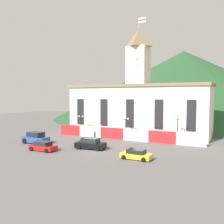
{
  "coord_description": "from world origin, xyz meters",
  "views": [
    {
      "loc": [
        19.96,
        -32.14,
        8.59
      ],
      "look_at": [
        0.0,
        6.78,
        5.73
      ],
      "focal_mm": 40.0,
      "sensor_mm": 36.0,
      "label": 1
    }
  ],
  "objects_px": {
    "street_lamp_far_left": "(81,121)",
    "street_lamp_center": "(178,124)",
    "car_blue_van": "(36,138)",
    "pedestrian": "(95,134)",
    "car_black_suv": "(90,144)",
    "car_yellow_coupe": "(136,155)",
    "street_lamp_right": "(126,123)",
    "car_red_sedan": "(43,146)"
  },
  "relations": [
    {
      "from": "car_yellow_coupe",
      "to": "car_red_sedan",
      "type": "bearing_deg",
      "value": 8.26
    },
    {
      "from": "car_blue_van",
      "to": "pedestrian",
      "type": "height_order",
      "value": "car_blue_van"
    },
    {
      "from": "car_red_sedan",
      "to": "street_lamp_center",
      "type": "bearing_deg",
      "value": -140.15
    },
    {
      "from": "car_black_suv",
      "to": "pedestrian",
      "type": "xyz_separation_m",
      "value": [
        -3.96,
        7.88,
        0.16
      ]
    },
    {
      "from": "car_black_suv",
      "to": "street_lamp_center",
      "type": "bearing_deg",
      "value": -142.59
    },
    {
      "from": "street_lamp_right",
      "to": "car_blue_van",
      "type": "distance_m",
      "value": 17.1
    },
    {
      "from": "car_red_sedan",
      "to": "pedestrian",
      "type": "distance_m",
      "value": 12.54
    },
    {
      "from": "car_blue_van",
      "to": "street_lamp_right",
      "type": "bearing_deg",
      "value": -135.92
    },
    {
      "from": "street_lamp_right",
      "to": "car_red_sedan",
      "type": "distance_m",
      "value": 17.03
    },
    {
      "from": "car_blue_van",
      "to": "car_yellow_coupe",
      "type": "height_order",
      "value": "car_blue_van"
    },
    {
      "from": "street_lamp_far_left",
      "to": "car_red_sedan",
      "type": "relative_size",
      "value": 0.98
    },
    {
      "from": "pedestrian",
      "to": "car_red_sedan",
      "type": "bearing_deg",
      "value": 114.64
    },
    {
      "from": "car_yellow_coupe",
      "to": "car_red_sedan",
      "type": "relative_size",
      "value": 0.96
    },
    {
      "from": "street_lamp_far_left",
      "to": "pedestrian",
      "type": "xyz_separation_m",
      "value": [
        5.13,
        -2.75,
        -2.23
      ]
    },
    {
      "from": "street_lamp_center",
      "to": "pedestrian",
      "type": "distance_m",
      "value": 15.97
    },
    {
      "from": "street_lamp_right",
      "to": "street_lamp_far_left",
      "type": "bearing_deg",
      "value": 180.0
    },
    {
      "from": "street_lamp_far_left",
      "to": "street_lamp_right",
      "type": "height_order",
      "value": "street_lamp_far_left"
    },
    {
      "from": "street_lamp_far_left",
      "to": "pedestrian",
      "type": "relative_size",
      "value": 2.4
    },
    {
      "from": "street_lamp_right",
      "to": "pedestrian",
      "type": "xyz_separation_m",
      "value": [
        -5.44,
        -2.75,
        -2.18
      ]
    },
    {
      "from": "car_black_suv",
      "to": "street_lamp_far_left",
      "type": "bearing_deg",
      "value": -54.62
    },
    {
      "from": "car_black_suv",
      "to": "pedestrian",
      "type": "distance_m",
      "value": 8.82
    },
    {
      "from": "car_black_suv",
      "to": "car_yellow_coupe",
      "type": "xyz_separation_m",
      "value": [
        8.99,
        -2.7,
        -0.2
      ]
    },
    {
      "from": "street_lamp_center",
      "to": "pedestrian",
      "type": "bearing_deg",
      "value": -169.97
    },
    {
      "from": "car_red_sedan",
      "to": "car_yellow_coupe",
      "type": "bearing_deg",
      "value": -174.13
    },
    {
      "from": "car_black_suv",
      "to": "car_blue_van",
      "type": "height_order",
      "value": "car_blue_van"
    },
    {
      "from": "car_black_suv",
      "to": "car_yellow_coupe",
      "type": "bearing_deg",
      "value": 158.1
    },
    {
      "from": "car_black_suv",
      "to": "pedestrian",
      "type": "height_order",
      "value": "pedestrian"
    },
    {
      "from": "street_lamp_far_left",
      "to": "car_black_suv",
      "type": "bearing_deg",
      "value": -49.46
    },
    {
      "from": "street_lamp_far_left",
      "to": "street_lamp_center",
      "type": "bearing_deg",
      "value": -0.0
    },
    {
      "from": "car_black_suv",
      "to": "car_red_sedan",
      "type": "height_order",
      "value": "car_black_suv"
    },
    {
      "from": "pedestrian",
      "to": "street_lamp_center",
      "type": "bearing_deg",
      "value": -136.3
    },
    {
      "from": "street_lamp_right",
      "to": "street_lamp_center",
      "type": "height_order",
      "value": "street_lamp_center"
    },
    {
      "from": "car_red_sedan",
      "to": "street_lamp_far_left",
      "type": "bearing_deg",
      "value": -79.19
    },
    {
      "from": "street_lamp_far_left",
      "to": "car_black_suv",
      "type": "relative_size",
      "value": 0.86
    },
    {
      "from": "car_black_suv",
      "to": "pedestrian",
      "type": "relative_size",
      "value": 2.79
    },
    {
      "from": "street_lamp_center",
      "to": "pedestrian",
      "type": "height_order",
      "value": "street_lamp_center"
    },
    {
      "from": "street_lamp_right",
      "to": "car_yellow_coupe",
      "type": "relative_size",
      "value": 1.01
    },
    {
      "from": "street_lamp_right",
      "to": "street_lamp_center",
      "type": "bearing_deg",
      "value": -0.0
    },
    {
      "from": "car_blue_van",
      "to": "pedestrian",
      "type": "distance_m",
      "value": 11.17
    },
    {
      "from": "car_blue_van",
      "to": "pedestrian",
      "type": "bearing_deg",
      "value": -127.91
    },
    {
      "from": "street_lamp_far_left",
      "to": "street_lamp_right",
      "type": "xyz_separation_m",
      "value": [
        10.57,
        0.0,
        -0.06
      ]
    },
    {
      "from": "car_blue_van",
      "to": "car_yellow_coupe",
      "type": "bearing_deg",
      "value": 176.62
    }
  ]
}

